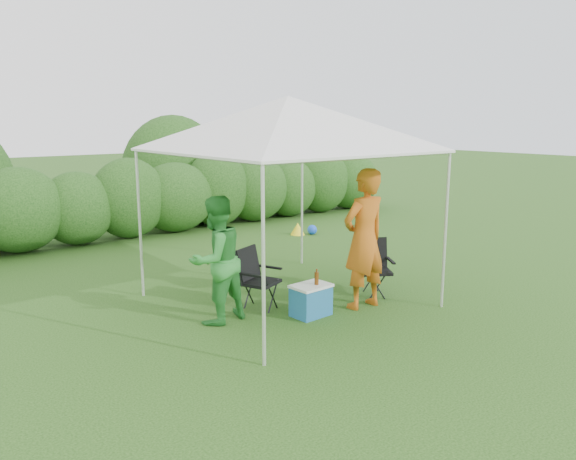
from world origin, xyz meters
TOP-DOWN VIEW (x-y plane):
  - ground at (0.00, 0.00)m, footprint 70.00×70.00m
  - hedge at (0.11, 6.00)m, footprint 14.83×1.53m
  - canopy at (0.00, 0.50)m, footprint 3.10×3.10m
  - chair_right at (1.19, -0.00)m, footprint 0.64×0.63m
  - chair_left at (-0.51, 0.56)m, footprint 0.62×0.60m
  - man at (0.65, -0.33)m, footprint 0.70×0.47m
  - woman at (-1.20, 0.42)m, footprint 0.88×0.74m
  - cooler at (-0.13, -0.15)m, footprint 0.52×0.39m
  - bottle at (-0.07, -0.19)m, footprint 0.06×0.06m
  - lawn_toy at (3.10, 3.94)m, footprint 0.54×0.45m

SIDE VIEW (x-z plane):
  - ground at x=0.00m, z-range 0.00..0.00m
  - lawn_toy at x=3.10m, z-range -0.01..0.26m
  - cooler at x=-0.13m, z-range 0.00..0.42m
  - chair_right at x=1.19m, z-range 0.05..0.87m
  - chair_left at x=-0.51m, z-range 0.05..0.88m
  - bottle at x=-0.07m, z-range 0.42..0.63m
  - woman at x=-1.20m, z-range 0.00..1.61m
  - hedge at x=0.11m, z-range -0.08..1.72m
  - man at x=0.65m, z-range 0.00..1.90m
  - canopy at x=0.00m, z-range 1.05..3.88m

